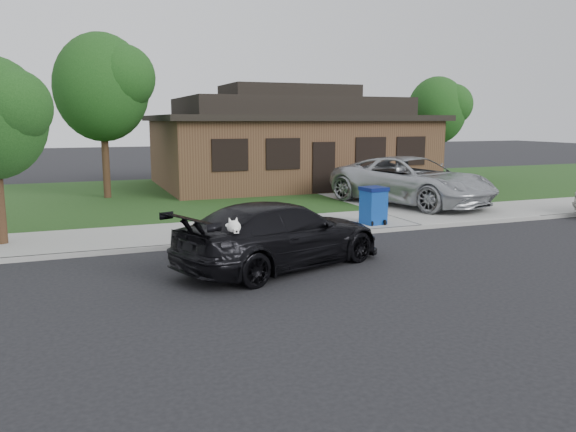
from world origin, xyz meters
name	(u,v)px	position (x,y,z in m)	size (l,w,h in m)	color
ground	(367,271)	(0.00, 0.00, 0.00)	(120.00, 120.00, 0.00)	black
sidewalk	(285,227)	(0.00, 5.00, 0.06)	(60.00, 3.00, 0.12)	gray
curb	(304,236)	(0.00, 3.50, 0.06)	(60.00, 0.12, 0.12)	gray
lawn	(218,194)	(0.00, 13.00, 0.07)	(60.00, 13.00, 0.13)	#193814
driveway	(377,196)	(6.00, 10.00, 0.07)	(4.50, 13.00, 0.14)	gray
sedan	(281,235)	(-1.62, 0.96, 0.72)	(5.34, 3.62, 1.43)	black
minivan	(412,181)	(5.72, 7.08, 1.00)	(2.85, 6.19, 1.72)	#ACAFB4
recycling_bin	(373,205)	(2.52, 4.21, 0.68)	(0.74, 0.76, 1.10)	navy
house	(289,142)	(4.00, 15.00, 2.13)	(12.60, 8.60, 4.65)	#422B1C
tree_0	(106,85)	(-4.34, 12.88, 4.48)	(3.78, 3.60, 6.34)	#332114
tree_1	(440,109)	(12.14, 14.40, 3.71)	(3.15, 3.00, 5.25)	#332114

